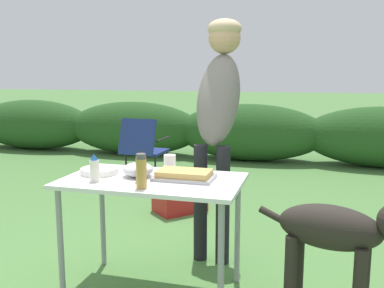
{
  "coord_description": "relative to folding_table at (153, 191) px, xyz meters",
  "views": [
    {
      "loc": [
        0.92,
        -2.4,
        1.38
      ],
      "look_at": [
        0.13,
        0.45,
        0.89
      ],
      "focal_mm": 40.0,
      "sensor_mm": 36.0,
      "label": 1
    }
  ],
  "objects": [
    {
      "name": "shrub_hedge",
      "position": [
        0.0,
        4.36,
        -0.21
      ],
      "size": [
        14.4,
        0.9,
        0.9
      ],
      "color": "#234C1E",
      "rests_on": "ground"
    },
    {
      "name": "bbq_sauce_bottle",
      "position": [
        -0.04,
        -0.08,
        0.17
      ],
      "size": [
        0.06,
        0.06,
        0.2
      ],
      "color": "#562314",
      "rests_on": "folding_table"
    },
    {
      "name": "cooler_box",
      "position": [
        -0.31,
        1.58,
        -0.49
      ],
      "size": [
        0.56,
        0.57,
        0.34
      ],
      "rotation": [
        0.0,
        0.0,
        0.83
      ],
      "color": "#B21E1E",
      "rests_on": "ground"
    },
    {
      "name": "standing_person_in_navy_coat",
      "position": [
        0.27,
        0.68,
        0.5
      ],
      "size": [
        0.37,
        0.51,
        1.78
      ],
      "rotation": [
        0.0,
        0.0,
        -0.12
      ],
      "color": "black",
      "rests_on": "ground"
    },
    {
      "name": "spice_jar",
      "position": [
        0.02,
        -0.23,
        0.17
      ],
      "size": [
        0.06,
        0.06,
        0.2
      ],
      "color": "#B2893D",
      "rests_on": "folding_table"
    },
    {
      "name": "mayo_bottle",
      "position": [
        -0.31,
        -0.16,
        0.16
      ],
      "size": [
        0.06,
        0.06,
        0.17
      ],
      "color": "silver",
      "rests_on": "folding_table"
    },
    {
      "name": "food_tray",
      "position": [
        0.19,
        0.04,
        0.1
      ],
      "size": [
        0.36,
        0.23,
        0.06
      ],
      "color": "#9E9EA3",
      "rests_on": "folding_table"
    },
    {
      "name": "plate_stack",
      "position": [
        -0.37,
        0.03,
        0.1
      ],
      "size": [
        0.24,
        0.24,
        0.04
      ],
      "primitive_type": "cylinder",
      "color": "white",
      "rests_on": "folding_table"
    },
    {
      "name": "paper_cup_stack",
      "position": [
        0.04,
        0.23,
        0.13
      ],
      "size": [
        0.08,
        0.08,
        0.11
      ],
      "primitive_type": "cylinder",
      "color": "white",
      "rests_on": "folding_table"
    },
    {
      "name": "folding_table",
      "position": [
        0.0,
        0.0,
        0.0
      ],
      "size": [
        1.1,
        0.64,
        0.74
      ],
      "color": "white",
      "rests_on": "ground"
    },
    {
      "name": "dog",
      "position": [
        1.09,
        -0.17,
        -0.13
      ],
      "size": [
        0.83,
        0.35,
        0.76
      ],
      "rotation": [
        0.0,
        0.0,
        -1.8
      ],
      "color": "#28231E",
      "rests_on": "ground"
    },
    {
      "name": "mixing_bowl",
      "position": [
        -0.11,
        0.03,
        0.12
      ],
      "size": [
        0.19,
        0.19,
        0.09
      ],
      "primitive_type": "ellipsoid",
      "color": "silver",
      "rests_on": "folding_table"
    },
    {
      "name": "camp_chair_green_behind_table",
      "position": [
        -1.09,
        2.56,
        -0.2
      ],
      "size": [
        0.5,
        0.61,
        0.83
      ],
      "rotation": [
        0.0,
        0.0,
        -0.05
      ],
      "color": "navy",
      "rests_on": "ground"
    }
  ]
}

